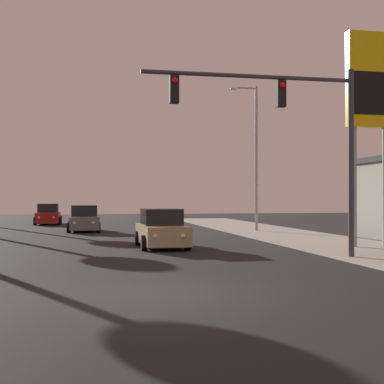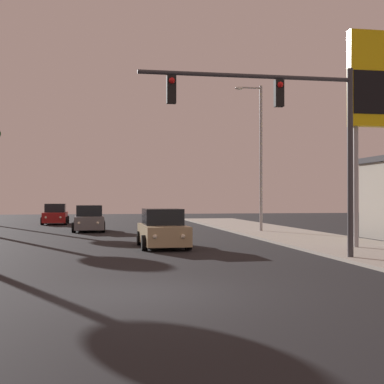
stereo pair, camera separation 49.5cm
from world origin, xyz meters
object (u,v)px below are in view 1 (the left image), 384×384
(car_tan, at_px, (162,230))
(car_red, at_px, (48,215))
(gas_station_sign, at_px, (369,92))
(street_lamp, at_px, (254,150))
(traffic_light_mast, at_px, (293,122))
(car_grey, at_px, (84,220))

(car_tan, height_order, car_red, same)
(gas_station_sign, bearing_deg, car_red, 121.14)
(car_tan, bearing_deg, street_lamp, -130.02)
(street_lamp, bearing_deg, traffic_light_mast, -102.78)
(car_tan, distance_m, car_red, 22.81)
(car_grey, distance_m, street_lamp, 11.72)
(traffic_light_mast, bearing_deg, car_tan, 122.01)
(car_red, bearing_deg, car_tan, 105.34)
(car_red, height_order, gas_station_sign, gas_station_sign)
(car_grey, height_order, street_lamp, street_lamp)
(car_red, relative_size, car_grey, 1.00)
(traffic_light_mast, bearing_deg, gas_station_sign, 35.73)
(traffic_light_mast, bearing_deg, car_grey, 111.55)
(traffic_light_mast, xyz_separation_m, street_lamp, (3.33, 14.69, 0.39))
(traffic_light_mast, relative_size, street_lamp, 0.82)
(car_grey, height_order, gas_station_sign, gas_station_sign)
(car_tan, height_order, car_grey, same)
(car_red, relative_size, gas_station_sign, 0.48)
(car_red, height_order, street_lamp, street_lamp)
(gas_station_sign, bearing_deg, traffic_light_mast, -144.27)
(street_lamp, bearing_deg, car_tan, -128.62)
(car_red, distance_m, street_lamp, 19.20)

